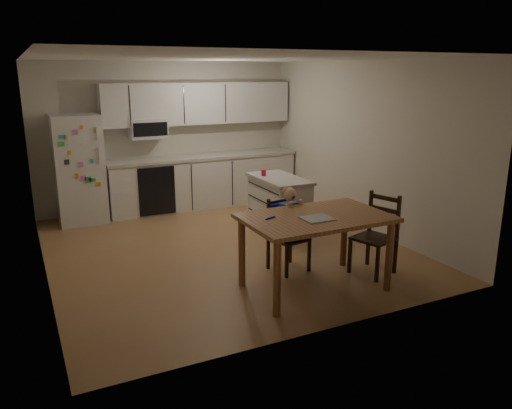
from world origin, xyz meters
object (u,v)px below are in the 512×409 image
at_px(refrigerator, 79,169).
at_px(red_cup, 264,173).
at_px(chair_side, 379,228).
at_px(dining_table, 315,226).
at_px(kitchen_island, 279,204).
at_px(chair_booster, 287,220).

relative_size(refrigerator, red_cup, 18.77).
bearing_deg(red_cup, chair_side, -77.53).
distance_m(dining_table, chair_side, 0.96).
xyz_separation_m(kitchen_island, chair_booster, (-0.64, -1.36, 0.21)).
relative_size(refrigerator, chair_side, 1.79).
bearing_deg(kitchen_island, refrigerator, 144.80).
distance_m(kitchen_island, dining_table, 2.09).
bearing_deg(chair_side, chair_booster, -137.08).
bearing_deg(dining_table, refrigerator, 117.26).
bearing_deg(red_cup, dining_table, -102.32).
distance_m(red_cup, chair_side, 2.18).
height_order(red_cup, chair_side, chair_side).
xyz_separation_m(refrigerator, kitchen_island, (2.59, -1.82, -0.43)).
height_order(red_cup, chair_booster, chair_booster).
height_order(kitchen_island, chair_booster, chair_booster).
bearing_deg(dining_table, kitchen_island, 72.29).
distance_m(red_cup, dining_table, 2.24).
bearing_deg(chair_booster, kitchen_island, 54.51).
relative_size(chair_booster, chair_side, 1.09).
height_order(dining_table, chair_side, chair_side).
distance_m(refrigerator, dining_table, 4.27).
bearing_deg(dining_table, chair_side, 4.80).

